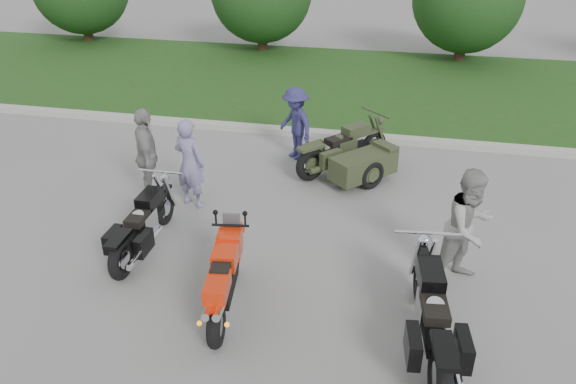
% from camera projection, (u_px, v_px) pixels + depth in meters
% --- Properties ---
extents(ground, '(80.00, 80.00, 0.00)m').
position_uv_depth(ground, '(235.00, 283.00, 8.52)').
color(ground, gray).
rests_on(ground, ground).
extents(curb, '(60.00, 0.30, 0.15)m').
position_uv_depth(curb, '(306.00, 133.00, 13.67)').
color(curb, '#AAA7A0').
rests_on(curb, ground).
extents(grass_strip, '(60.00, 8.00, 0.14)m').
position_uv_depth(grass_strip, '(330.00, 83.00, 17.25)').
color(grass_strip, '#30521C').
rests_on(grass_strip, ground).
extents(sportbike_red, '(0.52, 2.00, 0.95)m').
position_uv_depth(sportbike_red, '(224.00, 279.00, 7.70)').
color(sportbike_red, black).
rests_on(sportbike_red, ground).
extents(cruiser_left, '(0.38, 2.29, 0.88)m').
position_uv_depth(cruiser_left, '(142.00, 228.00, 9.07)').
color(cruiser_left, black).
rests_on(cruiser_left, ground).
extents(cruiser_right, '(0.60, 2.57, 0.99)m').
position_uv_depth(cruiser_right, '(432.00, 320.00, 7.03)').
color(cruiser_right, black).
rests_on(cruiser_right, ground).
extents(cruiser_sidecar, '(2.05, 2.21, 0.94)m').
position_uv_depth(cruiser_sidecar, '(354.00, 159.00, 11.44)').
color(cruiser_sidecar, black).
rests_on(cruiser_sidecar, ground).
extents(person_stripe, '(0.72, 0.58, 1.72)m').
position_uv_depth(person_stripe, '(190.00, 163.00, 10.27)').
color(person_stripe, gray).
rests_on(person_stripe, ground).
extents(person_grey, '(1.13, 1.12, 1.84)m').
position_uv_depth(person_grey, '(469.00, 227.00, 8.19)').
color(person_grey, '#999A95').
rests_on(person_grey, ground).
extents(person_denim, '(1.16, 1.16, 1.61)m').
position_uv_depth(person_denim, '(295.00, 124.00, 12.19)').
color(person_denim, navy).
rests_on(person_denim, ground).
extents(person_back, '(0.92, 1.17, 1.85)m').
position_uv_depth(person_back, '(147.00, 156.00, 10.38)').
color(person_back, gray).
rests_on(person_back, ground).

